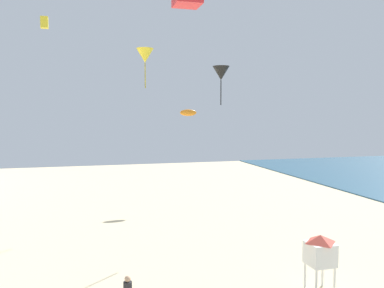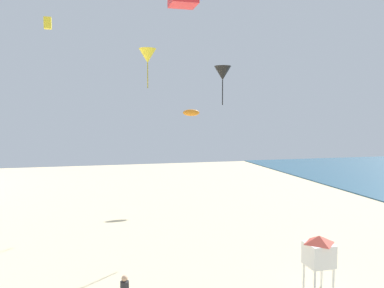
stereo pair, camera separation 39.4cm
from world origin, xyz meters
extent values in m
sphere|color=tan|center=(0.40, 12.07, 1.52)|extent=(0.24, 0.24, 0.24)
cylinder|color=white|center=(8.39, 11.64, 0.60)|extent=(0.10, 0.10, 1.20)
cylinder|color=white|center=(9.29, 11.64, 0.60)|extent=(0.10, 0.10, 1.20)
cylinder|color=white|center=(8.39, 12.54, 0.60)|extent=(0.10, 0.10, 1.20)
cylinder|color=white|center=(9.29, 12.54, 0.60)|extent=(0.10, 0.10, 1.20)
cube|color=white|center=(8.84, 12.09, 1.70)|extent=(1.10, 1.10, 1.00)
pyramid|color=#D14C3D|center=(8.84, 12.09, 2.38)|extent=(1.10, 1.10, 0.35)
ellipsoid|color=orange|center=(8.27, 32.65, 8.05)|extent=(1.58, 0.44, 0.61)
cone|color=yellow|center=(3.82, 29.63, 12.66)|extent=(1.41, 1.41, 1.15)
cylinder|color=#A49220|center=(3.82, 29.63, 11.06)|extent=(0.08, 0.08, 2.05)
cube|color=yellow|center=(-3.95, 30.85, 15.11)|extent=(0.57, 0.57, 0.89)
cone|color=black|center=(8.13, 23.28, 10.72)|extent=(1.18, 1.18, 0.96)
cylinder|color=black|center=(8.13, 23.28, 9.38)|extent=(0.06, 0.06, 1.71)
camera|label=1|loc=(-1.13, -2.87, 7.80)|focal=37.05mm
camera|label=2|loc=(-0.75, -2.97, 7.80)|focal=37.05mm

